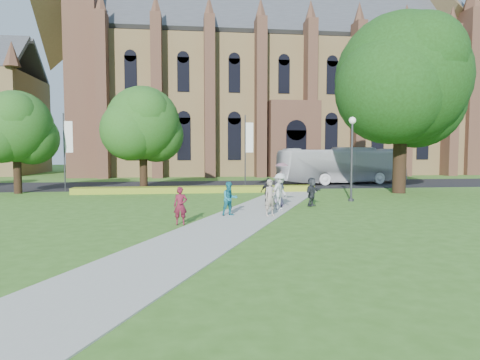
{
  "coord_description": "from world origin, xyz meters",
  "views": [
    {
      "loc": [
        -2.69,
        -19.01,
        3.19
      ],
      "look_at": [
        0.12,
        3.49,
        1.6
      ],
      "focal_mm": 32.0,
      "sensor_mm": 36.0,
      "label": 1
    }
  ],
  "objects": [
    {
      "name": "ground",
      "position": [
        0.0,
        0.0,
        0.0
      ],
      "size": [
        160.0,
        160.0,
        0.0
      ],
      "primitive_type": "plane",
      "color": "#37631D",
      "rests_on": "ground"
    },
    {
      "name": "road",
      "position": [
        0.0,
        20.0,
        0.01
      ],
      "size": [
        160.0,
        10.0,
        0.02
      ],
      "primitive_type": "cube",
      "color": "black",
      "rests_on": "ground"
    },
    {
      "name": "footpath",
      "position": [
        0.0,
        1.0,
        0.02
      ],
      "size": [
        15.58,
        28.54,
        0.04
      ],
      "primitive_type": "cube",
      "rotation": [
        0.0,
        0.0,
        -0.44
      ],
      "color": "#B2B2A8",
      "rests_on": "ground"
    },
    {
      "name": "flower_hedge",
      "position": [
        -2.0,
        13.2,
        0.23
      ],
      "size": [
        18.0,
        1.4,
        0.45
      ],
      "primitive_type": "cube",
      "color": "#ACA722",
      "rests_on": "ground"
    },
    {
      "name": "cathedral",
      "position": [
        10.0,
        39.73,
        12.98
      ],
      "size": [
        52.6,
        18.25,
        28.0
      ],
      "color": "brown",
      "rests_on": "ground"
    },
    {
      "name": "streetlamp",
      "position": [
        7.5,
        6.5,
        3.3
      ],
      "size": [
        0.44,
        0.44,
        5.24
      ],
      "color": "#38383D",
      "rests_on": "ground"
    },
    {
      "name": "large_tree",
      "position": [
        13.0,
        11.0,
        8.37
      ],
      "size": [
        9.6,
        9.6,
        13.2
      ],
      "color": "#332114",
      "rests_on": "ground"
    },
    {
      "name": "street_tree_0",
      "position": [
        -15.0,
        14.0,
        4.87
      ],
      "size": [
        5.2,
        5.2,
        7.5
      ],
      "color": "#332114",
      "rests_on": "ground"
    },
    {
      "name": "street_tree_1",
      "position": [
        -6.0,
        14.5,
        5.22
      ],
      "size": [
        5.6,
        5.6,
        8.05
      ],
      "color": "#332114",
      "rests_on": "ground"
    },
    {
      "name": "banner_pole_0",
      "position": [
        2.11,
        15.2,
        3.39
      ],
      "size": [
        0.7,
        0.1,
        6.0
      ],
      "color": "#38383D",
      "rests_on": "ground"
    },
    {
      "name": "banner_pole_1",
      "position": [
        -11.89,
        15.2,
        3.39
      ],
      "size": [
        0.7,
        0.1,
        6.0
      ],
      "color": "#38383D",
      "rests_on": "ground"
    },
    {
      "name": "tour_coach",
      "position": [
        11.84,
        19.83,
        1.74
      ],
      "size": [
        12.64,
        4.75,
        3.44
      ],
      "primitive_type": "imported",
      "rotation": [
        0.0,
        0.0,
        1.73
      ],
      "color": "silver",
      "rests_on": "road"
    },
    {
      "name": "pedestrian_0",
      "position": [
        -2.97,
        -0.83,
        0.84
      ],
      "size": [
        0.6,
        0.41,
        1.6
      ],
      "primitive_type": "imported",
      "rotation": [
        0.0,
        0.0,
        -0.05
      ],
      "color": "maroon",
      "rests_on": "footpath"
    },
    {
      "name": "pedestrian_1",
      "position": [
        -0.65,
        1.35,
        0.85
      ],
      "size": [
        0.93,
        0.8,
        1.63
      ],
      "primitive_type": "imported",
      "rotation": [
        0.0,
        0.0,
        0.27
      ],
      "color": "#196A7E",
      "rests_on": "footpath"
    },
    {
      "name": "pedestrian_2",
      "position": [
        2.2,
        3.08,
        1.01
      ],
      "size": [
        1.36,
        1.41,
        1.93
      ],
      "primitive_type": "imported",
      "rotation": [
        0.0,
        0.0,
        0.85
      ],
      "color": "#BABABA",
      "rests_on": "footpath"
    },
    {
      "name": "pedestrian_3",
      "position": [
        1.84,
        4.64,
        0.83
      ],
      "size": [
        1.0,
        0.7,
        1.58
      ],
      "primitive_type": "imported",
      "rotation": [
        0.0,
        0.0,
        0.38
      ],
      "color": "black",
      "rests_on": "footpath"
    },
    {
      "name": "pedestrian_4",
      "position": [
        2.42,
        4.34,
        0.9
      ],
      "size": [
        1.0,
        0.89,
        1.71
      ],
      "primitive_type": "imported",
      "rotation": [
        0.0,
        0.0,
        0.52
      ],
      "color": "slate",
      "rests_on": "footpath"
    },
    {
      "name": "pedestrian_5",
      "position": [
        4.3,
        4.29,
        0.84
      ],
      "size": [
        1.37,
        1.41,
        1.61
      ],
      "primitive_type": "imported",
      "rotation": [
        0.0,
        0.0,
        0.82
      ],
      "color": "#2A2D33",
      "rests_on": "footpath"
    },
    {
      "name": "pedestrian_6",
      "position": [
        1.28,
        1.02,
        0.92
      ],
      "size": [
        0.75,
        0.62,
        1.75
      ],
      "primitive_type": "imported",
      "rotation": [
        0.0,
        0.0,
        0.37
      ],
      "color": "gray",
      "rests_on": "footpath"
    },
    {
      "name": "parasol",
      "position": [
        2.6,
        4.44,
        2.07
      ],
      "size": [
        0.96,
        0.96,
        0.64
      ],
      "primitive_type": "imported",
      "rotation": [
        0.0,
        0.0,
        -0.43
      ],
      "color": "#ECACA6",
      "rests_on": "pedestrian_4"
    }
  ]
}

